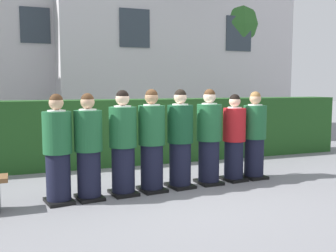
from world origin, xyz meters
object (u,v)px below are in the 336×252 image
at_px(student_front_row_4, 180,141).
at_px(student_front_row_5, 209,139).
at_px(student_front_row_7, 254,137).
at_px(student_front_row_1, 89,149).
at_px(student_front_row_2, 123,145).
at_px(student_front_row_3, 152,143).
at_px(student_front_row_0, 58,152).
at_px(student_in_red_blazer, 234,140).

distance_m(student_front_row_4, student_front_row_5, 0.56).
relative_size(student_front_row_4, student_front_row_7, 1.03).
relative_size(student_front_row_1, student_front_row_7, 1.00).
distance_m(student_front_row_2, student_front_row_4, 1.01).
distance_m(student_front_row_1, student_front_row_3, 1.04).
height_order(student_front_row_0, student_front_row_1, student_front_row_1).
bearing_deg(student_in_red_blazer, student_front_row_2, -174.45).
xyz_separation_m(student_front_row_4, student_front_row_7, (1.53, 0.13, -0.02)).
height_order(student_front_row_1, student_front_row_7, student_front_row_7).
height_order(student_front_row_0, student_front_row_3, student_front_row_3).
relative_size(student_front_row_2, student_front_row_3, 0.99).
relative_size(student_front_row_4, student_in_red_blazer, 1.06).
xyz_separation_m(student_front_row_0, student_front_row_5, (2.56, 0.25, 0.03)).
bearing_deg(student_in_red_blazer, student_front_row_5, -174.20).
distance_m(student_front_row_1, student_front_row_5, 2.12).
bearing_deg(student_front_row_5, student_front_row_3, -174.47).
xyz_separation_m(student_front_row_1, student_in_red_blazer, (2.64, 0.27, -0.02)).
bearing_deg(student_front_row_5, student_front_row_7, 4.99).
bearing_deg(student_front_row_7, student_front_row_1, -174.45).
bearing_deg(student_front_row_7, student_front_row_4, -175.00).
relative_size(student_front_row_5, student_front_row_7, 1.03).
xyz_separation_m(student_front_row_3, student_front_row_5, (1.08, 0.10, -0.00)).
distance_m(student_front_row_1, student_in_red_blazer, 2.65).
distance_m(student_front_row_0, student_in_red_blazer, 3.10).
xyz_separation_m(student_front_row_2, student_in_red_blazer, (2.09, 0.20, -0.04)).
xyz_separation_m(student_front_row_1, student_front_row_4, (1.55, 0.17, 0.03)).
xyz_separation_m(student_front_row_0, student_front_row_7, (3.53, 0.33, 0.00)).
bearing_deg(student_front_row_0, student_in_red_blazer, 5.53).
bearing_deg(student_front_row_2, student_front_row_4, 5.71).
xyz_separation_m(student_front_row_1, student_front_row_2, (0.54, 0.06, 0.02)).
height_order(student_front_row_0, student_front_row_7, student_front_row_7).
bearing_deg(student_front_row_3, student_front_row_2, -174.68).
bearing_deg(student_front_row_0, student_front_row_1, 3.95).
height_order(student_front_row_4, student_front_row_7, student_front_row_4).
distance_m(student_front_row_1, student_front_row_2, 0.55).
relative_size(student_front_row_0, student_front_row_2, 0.97).
bearing_deg(student_front_row_5, student_front_row_2, -174.53).
height_order(student_front_row_0, student_front_row_4, student_front_row_4).
height_order(student_front_row_4, student_front_row_5, student_front_row_5).
distance_m(student_front_row_2, student_front_row_7, 2.55).
xyz_separation_m(student_front_row_4, student_front_row_5, (0.56, 0.05, 0.00)).
relative_size(student_front_row_0, student_front_row_4, 0.97).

